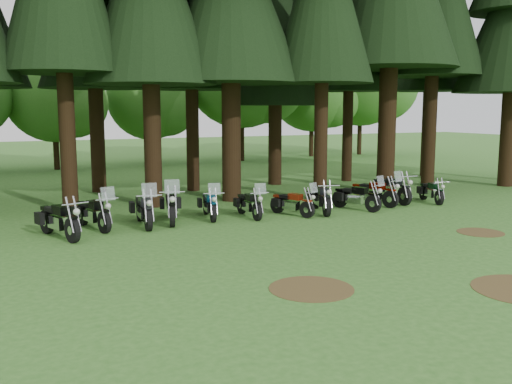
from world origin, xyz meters
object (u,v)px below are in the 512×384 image
Objects in this scene: motorcycle_1 at (93,214)px; motorcycle_5 at (249,205)px; motorcycle_8 at (356,198)px; motorcycle_3 at (171,206)px; motorcycle_9 at (374,193)px; motorcycle_7 at (321,199)px; motorcycle_10 at (391,190)px; motorcycle_4 at (209,205)px; motorcycle_2 at (144,210)px; motorcycle_0 at (59,221)px; motorcycle_11 at (431,192)px; motorcycle_6 at (292,204)px.

motorcycle_5 is at bearing -18.20° from motorcycle_1.
motorcycle_5 is 0.98× the size of motorcycle_8.
motorcycle_3 reaches higher than motorcycle_9.
motorcycle_7 is 3.83m from motorcycle_10.
motorcycle_5 is at bearing -5.30° from motorcycle_4.
motorcycle_1 is 1.58m from motorcycle_2.
motorcycle_7 is (8.00, -0.55, 0.00)m from motorcycle_1.
motorcycle_1 is 1.02× the size of motorcycle_9.
motorcycle_2 is 1.07× the size of motorcycle_7.
motorcycle_0 is at bearing 160.96° from motorcycle_8.
motorcycle_4 reaches higher than motorcycle_5.
motorcycle_10 is 1.63m from motorcycle_11.
motorcycle_5 is 1.54m from motorcycle_6.
motorcycle_3 is 1.15× the size of motorcycle_4.
motorcycle_3 is at bearing 175.03° from motorcycle_5.
motorcycle_4 is 0.87× the size of motorcycle_10.
motorcycle_6 reaches higher than motorcycle_7.
motorcycle_5 reaches higher than motorcycle_11.
motorcycle_1 is at bearing 179.35° from motorcycle_5.
motorcycle_0 is at bearing -158.03° from motorcycle_4.
motorcycle_4 is at bearing -13.41° from motorcycle_1.
motorcycle_8 is 0.87× the size of motorcycle_10.
motorcycle_0 reaches higher than motorcycle_7.
motorcycle_8 is at bearing -157.48° from motorcycle_10.
motorcycle_4 is at bearing 151.93° from motorcycle_8.
motorcycle_6 is (2.82, -0.78, -0.03)m from motorcycle_4.
motorcycle_4 is 1.12× the size of motorcycle_11.
motorcycle_4 reaches higher than motorcycle_7.
motorcycle_5 reaches higher than motorcycle_10.
motorcycle_5 is 6.52m from motorcycle_10.
motorcycle_6 is 0.85× the size of motorcycle_7.
motorcycle_11 is (14.33, 0.28, -0.09)m from motorcycle_0.
motorcycle_2 is (2.68, 0.64, 0.01)m from motorcycle_0.
motorcycle_0 is 1.12× the size of motorcycle_5.
motorcycle_1 is at bearing -177.20° from motorcycle_10.
motorcycle_7 is 2.68m from motorcycle_9.
motorcycle_0 is 12.90m from motorcycle_10.
motorcycle_10 is at bearing 0.83° from motorcycle_8.
motorcycle_6 is at bearing -162.82° from motorcycle_11.
motorcycle_1 is 6.78m from motorcycle_6.
motorcycle_11 is (6.47, 0.12, -0.01)m from motorcycle_6.
motorcycle_8 is at bearing 8.82° from motorcycle_3.
motorcycle_9 is (3.90, 0.49, 0.06)m from motorcycle_6.
motorcycle_2 reaches higher than motorcycle_7.
motorcycle_0 is 1.20× the size of motorcycle_6.
motorcycle_6 is at bearing -4.07° from motorcycle_4.
motorcycle_4 is 1.01× the size of motorcycle_8.
motorcycle_4 is (2.36, 0.30, -0.06)m from motorcycle_2.
motorcycle_2 reaches higher than motorcycle_6.
motorcycle_9 reaches higher than motorcycle_7.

